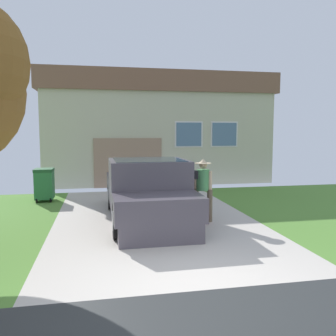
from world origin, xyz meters
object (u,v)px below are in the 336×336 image
at_px(pickup_truck, 148,194).
at_px(handbag, 201,219).
at_px(wheeled_trash_bin, 44,184).
at_px(house_with_garage, 153,128).
at_px(person_with_hat, 203,185).

distance_m(pickup_truck, handbag, 1.50).
bearing_deg(pickup_truck, wheeled_trash_bin, -47.78).
distance_m(handbag, house_with_garage, 9.59).
bearing_deg(pickup_truck, house_with_garage, -99.98).
bearing_deg(house_with_garage, wheeled_trash_bin, -129.72).
distance_m(person_with_hat, house_with_garage, 9.16).
bearing_deg(wheeled_trash_bin, person_with_hat, -38.81).
xyz_separation_m(pickup_truck, person_with_hat, (1.41, -0.27, 0.24)).
bearing_deg(wheeled_trash_bin, pickup_truck, -47.43).
height_order(house_with_garage, wheeled_trash_bin, house_with_garage).
height_order(person_with_hat, handbag, person_with_hat).
bearing_deg(person_with_hat, wheeled_trash_bin, -4.98).
height_order(pickup_truck, person_with_hat, person_with_hat).
bearing_deg(handbag, person_with_hat, 63.25).
xyz_separation_m(person_with_hat, wheeled_trash_bin, (-4.45, 3.58, -0.36)).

